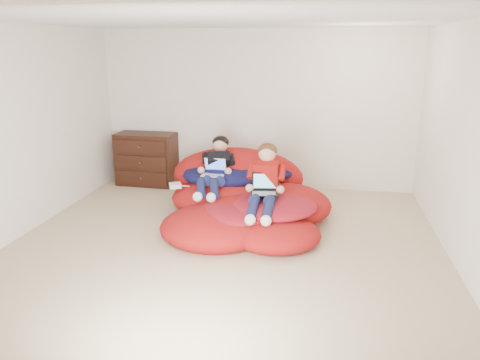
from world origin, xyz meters
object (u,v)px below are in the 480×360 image
at_px(dresser, 147,159).
at_px(beanbag_pile, 243,199).
at_px(older_boy, 216,166).
at_px(laptop_white, 214,170).
at_px(laptop_black, 265,188).
at_px(younger_boy, 265,181).

relative_size(dresser, beanbag_pile, 0.41).
bearing_deg(beanbag_pile, older_boy, 154.03).
bearing_deg(dresser, laptop_white, -40.31).
distance_m(dresser, laptop_black, 2.80).
distance_m(older_boy, younger_boy, 0.96).
distance_m(younger_boy, laptop_black, 0.09).
xyz_separation_m(older_boy, laptop_black, (0.75, -0.62, -0.09)).
bearing_deg(laptop_white, beanbag_pile, -12.99).
height_order(dresser, laptop_black, dresser).
bearing_deg(younger_boy, dresser, 141.98).
relative_size(older_boy, laptop_white, 3.77).
height_order(beanbag_pile, laptop_black, beanbag_pile).
bearing_deg(older_boy, younger_boy, -38.45).
relative_size(older_boy, younger_boy, 1.18).
height_order(older_boy, laptop_white, older_boy).
xyz_separation_m(older_boy, laptop_white, (0.00, -0.11, -0.04)).
bearing_deg(dresser, laptop_black, -38.37).
distance_m(beanbag_pile, laptop_white, 0.55).
xyz_separation_m(dresser, laptop_white, (1.44, -1.22, 0.19)).
height_order(dresser, older_boy, older_boy).
relative_size(dresser, laptop_black, 2.72).
height_order(dresser, younger_boy, younger_boy).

